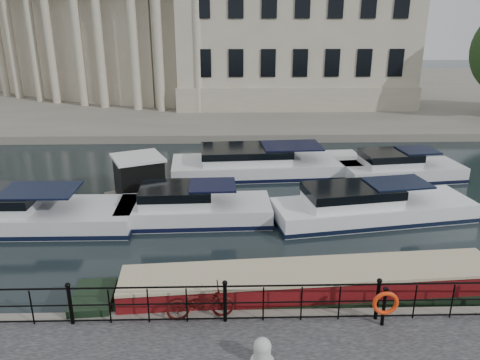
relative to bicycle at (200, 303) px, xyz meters
name	(u,v)px	position (x,y,z in m)	size (l,w,h in m)	color
ground_plane	(226,291)	(0.66, 2.10, -1.02)	(160.00, 160.00, 0.00)	black
far_bank	(227,92)	(0.66, 41.10, -0.75)	(120.00, 42.00, 0.55)	#6B665B
railing	(225,300)	(0.66, -0.15, 0.18)	(24.14, 0.14, 1.22)	black
civic_building	(216,28)	(-0.34, 36.81, 6.02)	(53.55, 31.84, 16.85)	#ADA38C
bicycle	(200,303)	(0.00, 0.00, 0.00)	(0.63, 1.80, 0.95)	#410E0B
mooring_bollard	(262,351)	(1.52, -1.70, -0.18)	(0.56, 0.56, 0.63)	#B9B9B5
life_ring_post	(385,304)	(4.74, -0.49, 0.22)	(0.68, 0.19, 1.10)	black
narrowboat	(310,294)	(3.17, 1.32, -0.66)	(13.90, 2.83, 1.51)	black
harbour_hut	(139,180)	(-3.37, 9.99, -0.07)	(3.67, 3.42, 2.18)	#6B665B
cabin_cruisers	(236,192)	(1.12, 9.86, -0.66)	(26.06, 9.98, 1.99)	silver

